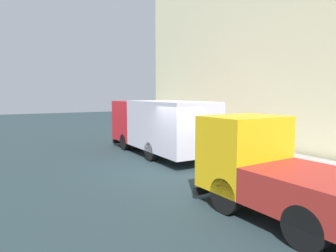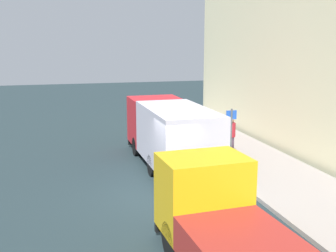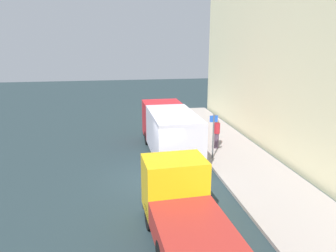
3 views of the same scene
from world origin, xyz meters
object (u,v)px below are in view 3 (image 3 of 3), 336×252
object	(u,v)px
large_utility_truck	(169,129)
small_flatbed_truck	(183,209)
street_sign_post	(213,133)
pedestrian_walking	(217,133)

from	to	relation	value
large_utility_truck	small_flatbed_truck	distance (m)	8.30
large_utility_truck	street_sign_post	distance (m)	2.63
small_flatbed_truck	street_sign_post	distance (m)	7.41
small_flatbed_truck	street_sign_post	xyz separation A→B (m)	(3.12, 6.70, 0.49)
street_sign_post	small_flatbed_truck	bearing A→B (deg)	-115.01
small_flatbed_truck	large_utility_truck	bearing A→B (deg)	80.11
large_utility_truck	street_sign_post	xyz separation A→B (m)	(2.14, -1.53, 0.10)
small_flatbed_truck	pedestrian_walking	xyz separation A→B (m)	(3.87, 8.33, -0.03)
small_flatbed_truck	street_sign_post	world-z (taller)	street_sign_post
large_utility_truck	street_sign_post	world-z (taller)	large_utility_truck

